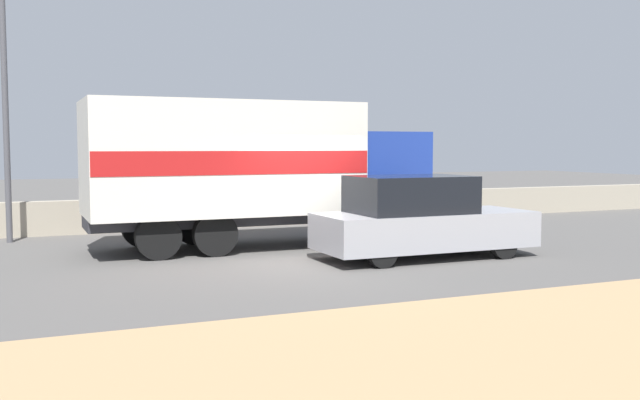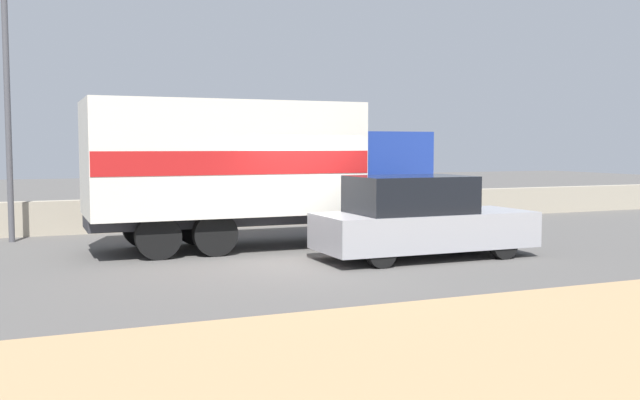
# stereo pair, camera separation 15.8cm
# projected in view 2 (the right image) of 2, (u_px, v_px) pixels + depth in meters

# --- Properties ---
(ground_plane) EXTENTS (80.00, 80.00, 0.00)m
(ground_plane) POSITION_uv_depth(u_px,v_px,m) (327.00, 261.00, 14.16)
(ground_plane) COLOR #514F4C
(dirt_shoulder_foreground) EXTENTS (60.00, 6.07, 0.04)m
(dirt_shoulder_foreground) POSITION_uv_depth(u_px,v_px,m) (587.00, 357.00, 7.63)
(dirt_shoulder_foreground) COLOR tan
(dirt_shoulder_foreground) RESTS_ON ground_plane
(stone_wall_backdrop) EXTENTS (60.00, 0.35, 0.88)m
(stone_wall_backdrop) POSITION_uv_depth(u_px,v_px,m) (237.00, 211.00, 20.06)
(stone_wall_backdrop) COLOR #A39984
(stone_wall_backdrop) RESTS_ON ground_plane
(street_lamp) EXTENTS (0.56, 0.28, 6.62)m
(street_lamp) POSITION_uv_depth(u_px,v_px,m) (7.00, 78.00, 16.62)
(street_lamp) COLOR #4C4C51
(street_lamp) RESTS_ON ground_plane
(box_truck) EXTENTS (7.62, 2.57, 3.23)m
(box_truck) POSITION_uv_depth(u_px,v_px,m) (250.00, 166.00, 15.90)
(box_truck) COLOR navy
(box_truck) RESTS_ON ground_plane
(car_hatchback) EXTENTS (4.47, 1.72, 1.68)m
(car_hatchback) POSITION_uv_depth(u_px,v_px,m) (420.00, 219.00, 14.41)
(car_hatchback) COLOR #9E9EA3
(car_hatchback) RESTS_ON ground_plane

